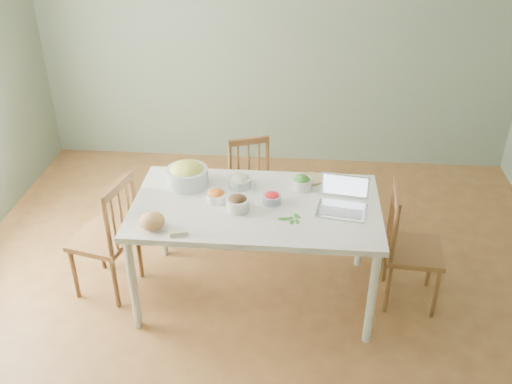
# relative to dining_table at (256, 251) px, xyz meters

# --- Properties ---
(floor) EXTENTS (5.00, 5.00, 0.00)m
(floor) POSITION_rel_dining_table_xyz_m (0.02, -0.18, -0.41)
(floor) COLOR brown
(floor) RESTS_ON ground
(wall_back) EXTENTS (5.00, 0.00, 2.70)m
(wall_back) POSITION_rel_dining_table_xyz_m (0.02, 2.32, 0.94)
(wall_back) COLOR slate
(wall_back) RESTS_ON ground
(dining_table) EXTENTS (1.77, 0.99, 0.83)m
(dining_table) POSITION_rel_dining_table_xyz_m (0.00, 0.00, 0.00)
(dining_table) COLOR white
(dining_table) RESTS_ON floor
(chair_far) EXTENTS (0.50, 0.49, 0.89)m
(chair_far) POSITION_rel_dining_table_xyz_m (-0.09, 0.79, 0.03)
(chair_far) COLOR brown
(chair_far) RESTS_ON floor
(chair_left) EXTENTS (0.51, 0.52, 0.99)m
(chair_left) POSITION_rel_dining_table_xyz_m (-1.16, -0.02, 0.08)
(chair_left) COLOR brown
(chair_left) RESTS_ON floor
(chair_right) EXTENTS (0.44, 0.45, 0.96)m
(chair_right) POSITION_rel_dining_table_xyz_m (1.17, 0.04, 0.07)
(chair_right) COLOR brown
(chair_right) RESTS_ON floor
(bread_boule) EXTENTS (0.22, 0.22, 0.11)m
(bread_boule) POSITION_rel_dining_table_xyz_m (-0.66, -0.36, 0.47)
(bread_boule) COLOR tan
(bread_boule) RESTS_ON dining_table
(butter_stick) EXTENTS (0.12, 0.06, 0.03)m
(butter_stick) POSITION_rel_dining_table_xyz_m (-0.47, -0.43, 0.43)
(butter_stick) COLOR beige
(butter_stick) RESTS_ON dining_table
(bowl_squash) EXTENTS (0.36, 0.36, 0.18)m
(bowl_squash) POSITION_rel_dining_table_xyz_m (-0.54, 0.23, 0.50)
(bowl_squash) COLOR #D5C55F
(bowl_squash) RESTS_ON dining_table
(bowl_carrot) EXTENTS (0.19, 0.19, 0.08)m
(bowl_carrot) POSITION_rel_dining_table_xyz_m (-0.29, 0.02, 0.46)
(bowl_carrot) COLOR orange
(bowl_carrot) RESTS_ON dining_table
(bowl_onion) EXTENTS (0.22, 0.22, 0.09)m
(bowl_onion) POSITION_rel_dining_table_xyz_m (-0.14, 0.24, 0.46)
(bowl_onion) COLOR beige
(bowl_onion) RESTS_ON dining_table
(bowl_mushroom) EXTENTS (0.19, 0.19, 0.11)m
(bowl_mushroom) POSITION_rel_dining_table_xyz_m (-0.12, -0.08, 0.47)
(bowl_mushroom) COLOR #372311
(bowl_mushroom) RESTS_ON dining_table
(bowl_redpep) EXTENTS (0.18, 0.18, 0.08)m
(bowl_redpep) POSITION_rel_dining_table_xyz_m (0.11, 0.03, 0.45)
(bowl_redpep) COLOR #C70003
(bowl_redpep) RESTS_ON dining_table
(bowl_broccoli) EXTENTS (0.17, 0.17, 0.10)m
(bowl_broccoli) POSITION_rel_dining_table_xyz_m (0.32, 0.26, 0.46)
(bowl_broccoli) COLOR #27661F
(bowl_broccoli) RESTS_ON dining_table
(flatbread) EXTENTS (0.23, 0.23, 0.02)m
(flatbread) POSITION_rel_dining_table_xyz_m (0.40, 0.38, 0.42)
(flatbread) COLOR tan
(flatbread) RESTS_ON dining_table
(basil_bunch) EXTENTS (0.18, 0.18, 0.02)m
(basil_bunch) POSITION_rel_dining_table_xyz_m (0.24, -0.18, 0.42)
(basil_bunch) COLOR #297D32
(basil_bunch) RESTS_ON dining_table
(laptop) EXTENTS (0.38, 0.36, 0.23)m
(laptop) POSITION_rel_dining_table_xyz_m (0.60, -0.05, 0.53)
(laptop) COLOR silver
(laptop) RESTS_ON dining_table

